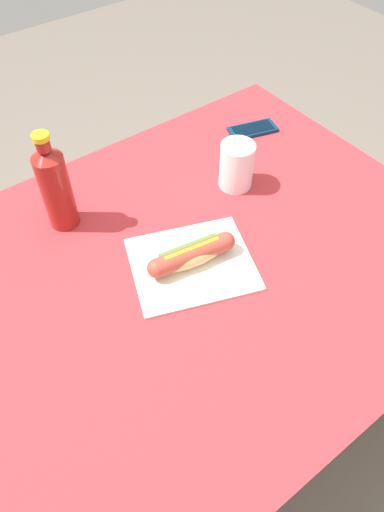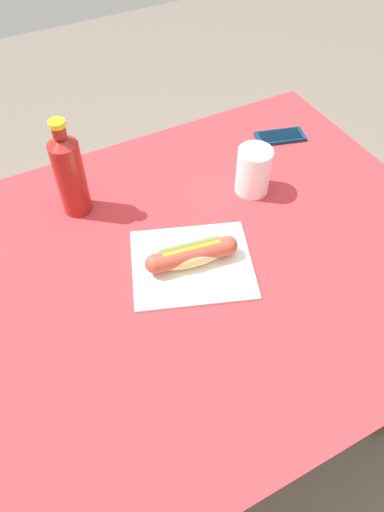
{
  "view_description": "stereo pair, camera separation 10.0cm",
  "coord_description": "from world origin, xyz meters",
  "px_view_note": "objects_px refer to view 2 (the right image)",
  "views": [
    {
      "loc": [
        -0.4,
        -0.53,
        1.55
      ],
      "look_at": [
        -0.01,
        -0.01,
        0.78
      ],
      "focal_mm": 32.61,
      "sensor_mm": 36.0,
      "label": 1
    },
    {
      "loc": [
        -0.31,
        -0.58,
        1.55
      ],
      "look_at": [
        -0.01,
        -0.01,
        0.78
      ],
      "focal_mm": 32.61,
      "sensor_mm": 36.0,
      "label": 2
    }
  ],
  "objects_px": {
    "cell_phone": "(280,136)",
    "drinking_cup": "(253,171)",
    "soda_bottle": "(70,173)",
    "hot_dog": "(192,255)"
  },
  "relations": [
    {
      "from": "cell_phone",
      "to": "hot_dog",
      "type": "bearing_deg",
      "value": -146.06
    },
    {
      "from": "soda_bottle",
      "to": "drinking_cup",
      "type": "relative_size",
      "value": 2.06
    },
    {
      "from": "soda_bottle",
      "to": "cell_phone",
      "type": "bearing_deg",
      "value": 0.84
    },
    {
      "from": "cell_phone",
      "to": "soda_bottle",
      "type": "xyz_separation_m",
      "value": [
        -0.6,
        -0.01,
        0.1
      ]
    },
    {
      "from": "drinking_cup",
      "to": "cell_phone",
      "type": "bearing_deg",
      "value": 37.65
    },
    {
      "from": "hot_dog",
      "to": "drinking_cup",
      "type": "relative_size",
      "value": 1.72
    },
    {
      "from": "hot_dog",
      "to": "drinking_cup",
      "type": "bearing_deg",
      "value": 30.87
    },
    {
      "from": "drinking_cup",
      "to": "hot_dog",
      "type": "bearing_deg",
      "value": -149.13
    },
    {
      "from": "soda_bottle",
      "to": "drinking_cup",
      "type": "xyz_separation_m",
      "value": [
        0.41,
        -0.14,
        -0.05
      ]
    },
    {
      "from": "cell_phone",
      "to": "drinking_cup",
      "type": "bearing_deg",
      "value": -142.35
    }
  ]
}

